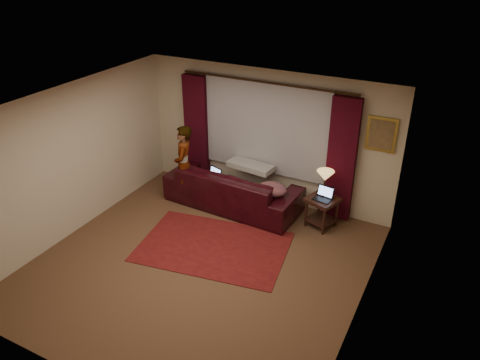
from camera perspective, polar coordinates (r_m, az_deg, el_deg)
name	(u,v)px	position (r m, az deg, el deg)	size (l,w,h in m)	color
floor	(200,265)	(7.66, -4.87, -10.25)	(5.00, 5.00, 0.01)	brown
ceiling	(193,110)	(6.41, -5.79, 8.49)	(5.00, 5.00, 0.02)	silver
wall_back	(267,137)	(8.93, 3.27, 5.28)	(5.00, 0.02, 2.60)	beige
wall_front	(71,297)	(5.39, -19.90, -13.23)	(5.00, 0.02, 2.60)	beige
wall_left	(71,161)	(8.43, -19.86, 2.21)	(0.02, 5.00, 2.60)	beige
wall_right	(365,238)	(6.14, 15.04, -6.89)	(0.02, 5.00, 2.60)	beige
sheer_curtain	(266,128)	(8.80, 3.15, 6.36)	(2.50, 0.05, 1.80)	#A0A1A8
drape_left	(197,131)	(9.54, -5.29, 5.95)	(0.50, 0.14, 2.30)	#350612
drape_right	(341,160)	(8.43, 12.27, 2.39)	(0.50, 0.14, 2.30)	#350612
curtain_rod	(266,82)	(8.48, 3.16, 11.80)	(0.04, 0.04, 3.40)	#301F10
picture_frame	(381,134)	(8.17, 16.86, 5.35)	(0.50, 0.04, 0.60)	#B3983D
sofa	(233,181)	(8.92, -0.89, -0.16)	(2.62, 1.13, 1.06)	black
throw_blanket	(251,153)	(8.83, 1.30, 3.35)	(0.89, 0.36, 0.10)	#A1A09A
clothing_pile	(272,189)	(8.42, 3.97, -1.16)	(0.53, 0.41, 0.23)	brown
laptop_sofa	(211,175)	(8.94, -3.52, 0.65)	(0.30, 0.33, 0.22)	black
area_rug	(213,247)	(8.02, -3.27, -8.10)	(2.46, 1.64, 0.01)	maroon
end_table	(321,212)	(8.53, 9.89, -3.89)	(0.50, 0.50, 0.58)	black
tiffany_lamp	(325,184)	(8.35, 10.27, -0.43)	(0.31, 0.31, 0.49)	olive
laptop_table	(323,194)	(8.28, 10.05, -1.70)	(0.31, 0.33, 0.22)	black
person	(184,165)	(9.05, -6.87, 1.88)	(0.46, 0.46, 1.57)	#A1A09A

